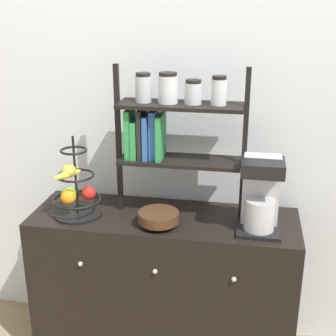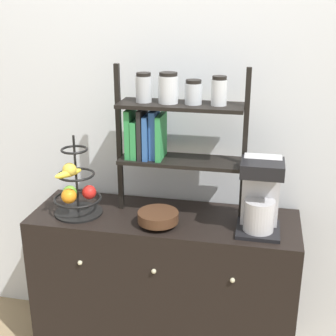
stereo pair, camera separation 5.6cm
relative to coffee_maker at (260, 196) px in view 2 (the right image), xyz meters
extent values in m
cube|color=silver|center=(-0.47, 0.32, 0.31)|extent=(7.00, 0.05, 2.60)
cube|color=black|center=(-0.47, 0.05, -0.58)|extent=(1.35, 0.45, 0.82)
sphere|color=#B2AD8C|center=(-0.84, -0.18, -0.35)|extent=(0.02, 0.02, 0.02)
sphere|color=#B2AD8C|center=(-0.47, -0.18, -0.35)|extent=(0.02, 0.02, 0.02)
sphere|color=#B2AD8C|center=(-0.10, -0.18, -0.35)|extent=(0.02, 0.02, 0.02)
cube|color=black|center=(0.00, -0.02, -0.17)|extent=(0.20, 0.21, 0.02)
cube|color=#B7B7BC|center=(0.00, 0.04, 0.01)|extent=(0.17, 0.09, 0.34)
cylinder|color=#B7B7BC|center=(0.00, -0.04, -0.08)|extent=(0.14, 0.14, 0.15)
cube|color=black|center=(0.00, -0.03, 0.15)|extent=(0.19, 0.17, 0.06)
cylinder|color=black|center=(-0.91, -0.01, -0.17)|extent=(0.24, 0.24, 0.01)
cylinder|color=black|center=(-0.91, -0.01, 0.04)|extent=(0.01, 0.01, 0.41)
torus|color=black|center=(-0.91, -0.01, -0.09)|extent=(0.24, 0.24, 0.01)
torus|color=black|center=(-0.91, -0.01, 0.04)|extent=(0.19, 0.19, 0.01)
torus|color=black|center=(-0.91, -0.01, 0.17)|extent=(0.13, 0.13, 0.01)
sphere|color=red|center=(-0.85, 0.00, -0.06)|extent=(0.07, 0.07, 0.07)
sphere|color=#6BAD33|center=(-0.94, -0.02, -0.06)|extent=(0.07, 0.07, 0.07)
sphere|color=orange|center=(-0.93, -0.07, -0.05)|extent=(0.08, 0.08, 0.08)
ellipsoid|color=yellow|center=(-0.93, -0.05, 0.06)|extent=(0.11, 0.14, 0.04)
sphere|color=gold|center=(-0.93, -0.04, 0.07)|extent=(0.07, 0.07, 0.07)
cylinder|color=#422819|center=(-0.48, -0.05, -0.16)|extent=(0.11, 0.11, 0.02)
cylinder|color=#422819|center=(-0.48, -0.05, -0.13)|extent=(0.20, 0.20, 0.05)
cube|color=black|center=(-0.71, 0.10, 0.20)|extent=(0.02, 0.02, 0.75)
cube|color=black|center=(-0.09, 0.10, 0.20)|extent=(0.02, 0.02, 0.75)
cube|color=black|center=(-0.40, 0.10, 0.11)|extent=(0.60, 0.20, 0.02)
cube|color=black|center=(-0.40, 0.10, 0.39)|extent=(0.60, 0.20, 0.02)
cube|color=#2D8C47|center=(-0.65, 0.10, 0.24)|extent=(0.03, 0.15, 0.24)
cube|color=#2D8C47|center=(-0.62, 0.10, 0.21)|extent=(0.03, 0.15, 0.19)
cube|color=black|center=(-0.59, 0.10, 0.24)|extent=(0.02, 0.16, 0.25)
cube|color=#2D599E|center=(-0.56, 0.10, 0.23)|extent=(0.02, 0.16, 0.22)
cube|color=#2D599E|center=(-0.53, 0.10, 0.24)|extent=(0.03, 0.12, 0.24)
cube|color=#2D8C47|center=(-0.50, 0.10, 0.23)|extent=(0.03, 0.16, 0.22)
cylinder|color=#ADB2B7|center=(-0.58, 0.10, 0.46)|extent=(0.08, 0.08, 0.12)
cylinder|color=black|center=(-0.58, 0.10, 0.53)|extent=(0.07, 0.07, 0.02)
cylinder|color=silver|center=(-0.46, 0.10, 0.46)|extent=(0.09, 0.09, 0.13)
cylinder|color=black|center=(-0.46, 0.10, 0.53)|extent=(0.09, 0.09, 0.02)
cylinder|color=silver|center=(-0.34, 0.10, 0.45)|extent=(0.08, 0.08, 0.10)
cylinder|color=black|center=(-0.34, 0.10, 0.50)|extent=(0.07, 0.07, 0.02)
cylinder|color=silver|center=(-0.22, 0.10, 0.46)|extent=(0.07, 0.07, 0.12)
cylinder|color=black|center=(-0.22, 0.10, 0.52)|extent=(0.07, 0.07, 0.02)
camera|label=1|loc=(-0.07, -2.06, 0.86)|focal=50.00mm
camera|label=2|loc=(-0.01, -2.05, 0.86)|focal=50.00mm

